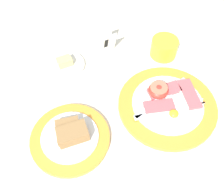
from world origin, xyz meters
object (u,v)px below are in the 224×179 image
object	(u,v)px
sugar_cup	(164,47)
butter_dish	(65,65)
teaspoon_near_cup	(198,60)
number_card	(104,41)
breakfast_plate	(167,104)
bread_plate	(70,137)

from	to	relation	value
sugar_cup	butter_dish	bearing A→B (deg)	175.79
teaspoon_near_cup	number_card	bearing A→B (deg)	-149.39
sugar_cup	number_card	bearing A→B (deg)	160.99
breakfast_plate	bread_plate	size ratio (longest dim) A/B	1.35
number_card	teaspoon_near_cup	size ratio (longest dim) A/B	0.44
bread_plate	sugar_cup	bearing A→B (deg)	34.25
bread_plate	number_card	xyz separation A→B (m)	(0.14, 0.27, 0.03)
butter_dish	number_card	bearing A→B (deg)	16.08
bread_plate	sugar_cup	xyz separation A→B (m)	(0.31, 0.21, 0.02)
butter_dish	number_card	world-z (taller)	number_card
bread_plate	teaspoon_near_cup	size ratio (longest dim) A/B	1.11
sugar_cup	teaspoon_near_cup	xyz separation A→B (m)	(0.09, -0.05, -0.02)
bread_plate	number_card	bearing A→B (deg)	61.83
sugar_cup	teaspoon_near_cup	size ratio (longest dim) A/B	0.46
sugar_cup	number_card	distance (m)	0.18
sugar_cup	teaspoon_near_cup	bearing A→B (deg)	-30.65
breakfast_plate	sugar_cup	size ratio (longest dim) A/B	3.26
bread_plate	teaspoon_near_cup	distance (m)	0.43
bread_plate	butter_dish	xyz separation A→B (m)	(0.02, 0.23, -0.00)
butter_dish	teaspoon_near_cup	world-z (taller)	butter_dish
breakfast_plate	butter_dish	bearing A→B (deg)	139.61
teaspoon_near_cup	sugar_cup	bearing A→B (deg)	-156.69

